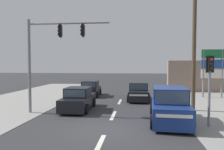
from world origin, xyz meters
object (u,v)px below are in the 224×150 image
Objects in this scene: utility_pole_midground_right at (194,29)px; hatchback_oncoming_near at (91,89)px; shopping_plaza_sign at (213,66)px; traffic_signal_mast at (49,48)px; sedan_kerbside_parked at (138,92)px; sedan_receding_far at (78,100)px; suv_crossing_left at (169,106)px; pedestal_signal_right_kerb at (210,79)px.

hatchback_oncoming_near is at bearing 143.76° from utility_pole_midground_right.
utility_pole_midground_right is 7.75m from shopping_plaza_sign.
traffic_signal_mast reaches higher than hatchback_oncoming_near.
shopping_plaza_sign reaches higher than sedan_kerbside_parked.
sedan_receding_far is at bearing -131.99° from sedan_kerbside_parked.
utility_pole_midground_right is 2.83× the size of hatchback_oncoming_near.
sedan_receding_far is at bearing -85.14° from hatchback_oncoming_near.
sedan_receding_far is 1.16× the size of hatchback_oncoming_near.
suv_crossing_left reaches higher than sedan_receding_far.
shopping_plaza_sign is at bearing 71.19° from pedestal_signal_right_kerb.
hatchback_oncoming_near is 11.30m from suv_crossing_left.
sedan_receding_far reaches higher than hatchback_oncoming_near.
hatchback_oncoming_near is (1.00, 7.97, -3.44)m from traffic_signal_mast.
suv_crossing_left is at bearing -77.31° from sedan_kerbside_parked.
utility_pole_midground_right is 5.94m from suv_crossing_left.
traffic_signal_mast is 8.74m from hatchback_oncoming_near.
suv_crossing_left is at bearing -55.75° from hatchback_oncoming_near.
sedan_receding_far is at bearing 156.04° from pedestal_signal_right_kerb.
sedan_receding_far is (1.56, 1.29, -3.44)m from traffic_signal_mast.
suv_crossing_left is (7.36, -1.37, -3.26)m from traffic_signal_mast.
hatchback_oncoming_near is at bearing 156.33° from sedan_kerbside_parked.
sedan_receding_far is (-11.18, -7.07, -2.28)m from shopping_plaza_sign.
pedestal_signal_right_kerb is 8.51m from sedan_receding_far.
sedan_kerbside_parked is at bearing 48.01° from sedan_receding_far.
utility_pole_midground_right is 9.65m from traffic_signal_mast.
shopping_plaza_sign is at bearing 32.31° from sedan_receding_far.
utility_pole_midground_right is 2.44× the size of sedan_receding_far.
pedestal_signal_right_kerb is 0.84× the size of sedan_kerbside_parked.
traffic_signal_mast is at bearing -140.50° from sedan_receding_far.
shopping_plaza_sign is 1.08× the size of sedan_receding_far.
utility_pole_midground_right reaches higher than suv_crossing_left.
utility_pole_midground_right is 1.74× the size of traffic_signal_mast.
shopping_plaza_sign is at bearing 1.87° from hatchback_oncoming_near.
pedestal_signal_right_kerb is at bearing -21.73° from suv_crossing_left.
traffic_signal_mast reaches higher than shopping_plaza_sign.
suv_crossing_left is (-5.39, -9.73, -2.10)m from shopping_plaza_sign.
pedestal_signal_right_kerb reaches higher than suv_crossing_left.
pedestal_signal_right_kerb is 0.77× the size of suv_crossing_left.
sedan_kerbside_parked is (-3.66, 4.08, -4.77)m from utility_pole_midground_right.
utility_pole_midground_right is at bearing -117.24° from shopping_plaza_sign.
utility_pole_midground_right is 11.44m from hatchback_oncoming_near.
utility_pole_midground_right is at bearing -48.07° from sedan_kerbside_parked.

